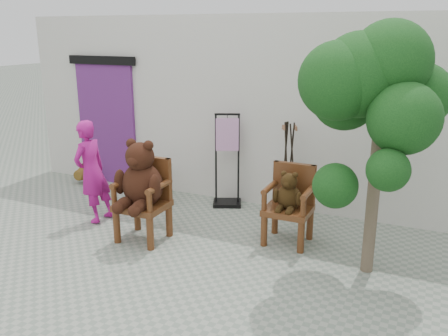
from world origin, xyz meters
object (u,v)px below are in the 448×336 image
Objects in this scene: display_stand at (227,171)px; chair_big at (142,184)px; person at (92,172)px; stool_bucket at (288,175)px; chair_small at (289,198)px; tree at (373,92)px; cafe_table at (154,178)px.

chair_big is at bearing -129.79° from display_stand.
person reaches higher than stool_bucket.
chair_big is 0.93× the size of person.
stool_bucket is at bearing 122.28° from person.
person is 2.10m from display_stand.
chair_small is 1.85m from tree.
stool_bucket reaches higher than cafe_table.
chair_small is 0.36× the size of tree.
display_stand is (1.56, 1.39, -0.17)m from person.
tree is (2.82, 0.35, 1.33)m from chair_big.
cafe_table is at bearing -168.89° from stool_bucket.
cafe_table is (-2.44, 0.50, -0.17)m from chair_small.
display_stand reaches higher than chair_big.
person is at bearing 165.20° from chair_big.
chair_small is at bearing 22.40° from chair_big.
chair_small is 0.70× the size of person.
chair_big is at bearing 79.09° from person.
chair_small is 2.92m from person.
person is (-1.07, 0.28, -0.03)m from chair_big.
stool_bucket is 2.37m from tree.
person is at bearing -114.45° from cafe_table.
cafe_table is 0.24× the size of tree.
chair_small is (1.82, 0.75, -0.17)m from chair_big.
chair_big is at bearing -172.86° from tree.
person is at bearing -170.78° from chair_small.
display_stand is 1.04× the size of stool_bucket.
stool_bucket is (1.01, 0.00, 0.06)m from display_stand.
stool_bucket is at bearing 134.73° from tree.
cafe_table is at bearing 165.32° from tree.
tree is (1.31, -1.32, 1.48)m from stool_bucket.
person is 2.93m from stool_bucket.
chair_small is 0.69× the size of display_stand.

